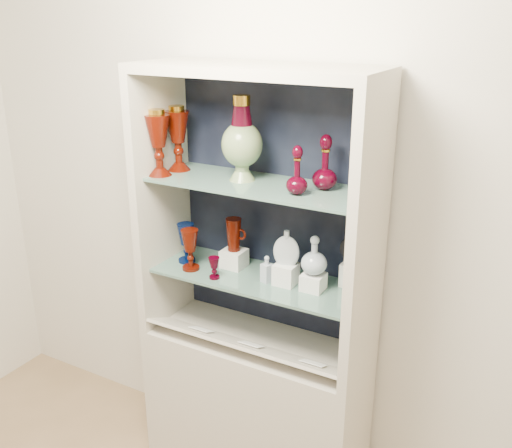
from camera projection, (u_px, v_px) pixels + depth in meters
The scene contains 30 objects.
wall_back at pixel (280, 188), 2.51m from camera, with size 3.50×0.02×2.80m, color silver.
cabinet_base at pixel (256, 408), 2.68m from camera, with size 1.00×0.40×0.75m, color beige.
cabinet_back_panel at pixel (277, 206), 2.51m from camera, with size 0.98×0.02×1.15m, color black.
cabinet_side_left at pixel (163, 201), 2.57m from camera, with size 0.04×0.40×1.15m, color beige.
cabinet_side_right at pixel (368, 239), 2.13m from camera, with size 0.04×0.40×1.15m, color beige.
cabinet_top_cap at pixel (256, 70), 2.15m from camera, with size 1.00×0.40×0.04m, color beige.
shelf_lower at pixel (258, 278), 2.47m from camera, with size 0.92×0.34×0.01m, color slate.
shelf_upper at pixel (258, 185), 2.32m from camera, with size 0.92×0.34×0.01m, color slate.
label_ledge at pixel (244, 345), 2.45m from camera, with size 0.92×0.18×0.01m, color beige.
label_card_0 at pixel (202, 329), 2.54m from camera, with size 0.10×0.07×0.00m, color white.
label_card_1 at pixel (251, 344), 2.43m from camera, with size 0.10×0.07×0.00m, color white.
label_card_2 at pixel (313, 363), 2.30m from camera, with size 0.10×0.07×0.00m, color white.
pedestal_lamp_left at pixel (178, 138), 2.47m from camera, with size 0.11×0.11×0.28m, color #4E0F04, non-canonical shape.
pedestal_lamp_right at pixel (158, 143), 2.39m from camera, with size 0.11×0.11×0.28m, color #4E0F04, non-canonical shape.
enamel_urn at pixel (242, 139), 2.31m from camera, with size 0.17×0.17×0.35m, color #084715, non-canonical shape.
ruby_decanter_a at pixel (297, 167), 2.14m from camera, with size 0.08×0.08×0.21m, color #3F0011, non-canonical shape.
ruby_decanter_b at pixel (325, 161), 2.20m from camera, with size 0.10×0.10×0.23m, color #3F0011, non-canonical shape.
lidded_bowl at pixel (360, 186), 2.14m from camera, with size 0.07×0.07×0.08m, color #3F0011, non-canonical shape.
cobalt_goblet at pixel (186, 243), 2.59m from camera, with size 0.08×0.08×0.18m, color #010F3F, non-canonical shape.
ruby_goblet_tall at pixel (190, 250), 2.51m from camera, with size 0.08×0.08×0.19m, color #4E0F04, non-canonical shape.
ruby_goblet_small at pixel (214, 268), 2.43m from camera, with size 0.05×0.05×0.10m, color #3F0011, non-canonical shape.
riser_ruby_pitcher at pixel (234, 258), 2.55m from camera, with size 0.10×0.10×0.08m, color silver.
ruby_pitcher at pixel (234, 235), 2.51m from camera, with size 0.11×0.07×0.15m, color #4E0F04, non-canonical shape.
clear_square_bottle at pixel (267, 269), 2.40m from camera, with size 0.04×0.04×0.12m, color #9EABBB, non-canonical shape.
riser_flat_flask at pixel (286, 274), 2.38m from camera, with size 0.09×0.09×0.09m, color silver.
flat_flask at pixel (286, 247), 2.34m from camera, with size 0.11×0.04×0.15m, color #B0BDC5, non-canonical shape.
riser_clear_round_decanter at pixel (313, 282), 2.34m from camera, with size 0.09×0.09×0.07m, color silver.
clear_round_decanter at pixel (314, 256), 2.30m from camera, with size 0.11×0.11×0.16m, color #9EABBB, non-canonical shape.
riser_cameo_medallion at pixel (351, 274), 2.37m from camera, with size 0.08×0.08×0.10m, color silver.
cameo_medallion at pixel (353, 250), 2.33m from camera, with size 0.10×0.04×0.12m, color black, non-canonical shape.
Camera 1 is at (1.07, -0.41, 2.12)m, focal length 40.00 mm.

